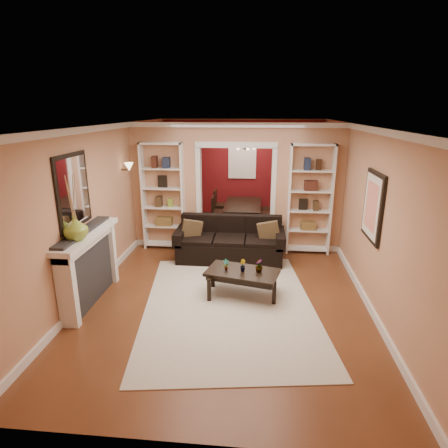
# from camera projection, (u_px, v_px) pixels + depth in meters

# --- Properties ---
(floor) EXTENTS (8.00, 8.00, 0.00)m
(floor) POSITION_uv_depth(u_px,v_px,m) (231.00, 268.00, 7.25)
(floor) COLOR brown
(floor) RESTS_ON ground
(ceiling) EXTENTS (8.00, 8.00, 0.00)m
(ceiling) POSITION_uv_depth(u_px,v_px,m) (232.00, 124.00, 6.46)
(ceiling) COLOR white
(ceiling) RESTS_ON ground
(wall_back) EXTENTS (8.00, 0.00, 8.00)m
(wall_back) POSITION_uv_depth(u_px,v_px,m) (242.00, 168.00, 10.66)
(wall_back) COLOR tan
(wall_back) RESTS_ON ground
(wall_front) EXTENTS (8.00, 0.00, 8.00)m
(wall_front) POSITION_uv_depth(u_px,v_px,m) (195.00, 315.00, 3.05)
(wall_front) COLOR tan
(wall_front) RESTS_ON ground
(wall_left) EXTENTS (0.00, 8.00, 8.00)m
(wall_left) POSITION_uv_depth(u_px,v_px,m) (113.00, 198.00, 7.06)
(wall_left) COLOR tan
(wall_left) RESTS_ON ground
(wall_right) EXTENTS (0.00, 8.00, 8.00)m
(wall_right) POSITION_uv_depth(u_px,v_px,m) (358.00, 203.00, 6.65)
(wall_right) COLOR tan
(wall_right) RESTS_ON ground
(partition_wall) EXTENTS (4.50, 0.15, 2.70)m
(partition_wall) POSITION_uv_depth(u_px,v_px,m) (236.00, 187.00, 8.00)
(partition_wall) COLOR tan
(partition_wall) RESTS_ON floor
(red_back_panel) EXTENTS (4.44, 0.04, 2.64)m
(red_back_panel) POSITION_uv_depth(u_px,v_px,m) (242.00, 169.00, 10.64)
(red_back_panel) COLOR maroon
(red_back_panel) RESTS_ON floor
(dining_window) EXTENTS (0.78, 0.03, 0.98)m
(dining_window) POSITION_uv_depth(u_px,v_px,m) (242.00, 161.00, 10.53)
(dining_window) COLOR #8CA5CC
(dining_window) RESTS_ON wall_back
(area_rug) EXTENTS (3.07, 3.96, 0.01)m
(area_rug) POSITION_uv_depth(u_px,v_px,m) (229.00, 305.00, 5.88)
(area_rug) COLOR beige
(area_rug) RESTS_ON floor
(sofa) EXTENTS (2.19, 0.94, 0.86)m
(sofa) POSITION_uv_depth(u_px,v_px,m) (230.00, 240.00, 7.56)
(sofa) COLOR black
(sofa) RESTS_ON floor
(pillow_left) EXTENTS (0.41, 0.24, 0.40)m
(pillow_left) POSITION_uv_depth(u_px,v_px,m) (192.00, 230.00, 7.56)
(pillow_left) COLOR brown
(pillow_left) RESTS_ON sofa
(pillow_right) EXTENTS (0.42, 0.14, 0.41)m
(pillow_right) POSITION_uv_depth(u_px,v_px,m) (269.00, 232.00, 7.41)
(pillow_right) COLOR brown
(pillow_right) RESTS_ON sofa
(coffee_table) EXTENTS (1.26, 0.88, 0.44)m
(coffee_table) POSITION_uv_depth(u_px,v_px,m) (242.00, 283.00, 6.14)
(coffee_table) COLOR black
(coffee_table) RESTS_ON floor
(plant_left) EXTENTS (0.12, 0.10, 0.19)m
(plant_left) POSITION_uv_depth(u_px,v_px,m) (226.00, 265.00, 6.07)
(plant_left) COLOR #336626
(plant_left) RESTS_ON coffee_table
(plant_center) EXTENTS (0.12, 0.13, 0.20)m
(plant_center) POSITION_uv_depth(u_px,v_px,m) (242.00, 265.00, 6.05)
(plant_center) COLOR #336626
(plant_center) RESTS_ON coffee_table
(plant_right) EXTENTS (0.13, 0.13, 0.21)m
(plant_right) POSITION_uv_depth(u_px,v_px,m) (259.00, 266.00, 6.02)
(plant_right) COLOR #336626
(plant_right) RESTS_ON coffee_table
(bookshelf_left) EXTENTS (0.90, 0.30, 2.30)m
(bookshelf_left) POSITION_uv_depth(u_px,v_px,m) (163.00, 197.00, 8.03)
(bookshelf_left) COLOR white
(bookshelf_left) RESTS_ON floor
(bookshelf_right) EXTENTS (0.90, 0.30, 2.30)m
(bookshelf_right) POSITION_uv_depth(u_px,v_px,m) (310.00, 200.00, 7.75)
(bookshelf_right) COLOR white
(bookshelf_right) RESTS_ON floor
(fireplace) EXTENTS (0.32, 1.70, 1.16)m
(fireplace) POSITION_uv_depth(u_px,v_px,m) (91.00, 268.00, 5.84)
(fireplace) COLOR white
(fireplace) RESTS_ON floor
(vase) EXTENTS (0.40, 0.40, 0.36)m
(vase) POSITION_uv_depth(u_px,v_px,m) (75.00, 228.00, 5.31)
(vase) COLOR #86A535
(vase) RESTS_ON fireplace
(mirror) EXTENTS (0.03, 0.95, 1.10)m
(mirror) POSITION_uv_depth(u_px,v_px,m) (73.00, 191.00, 5.50)
(mirror) COLOR silver
(mirror) RESTS_ON wall_left
(wall_sconce) EXTENTS (0.18, 0.18, 0.22)m
(wall_sconce) POSITION_uv_depth(u_px,v_px,m) (126.00, 168.00, 7.43)
(wall_sconce) COLOR #FFE0A5
(wall_sconce) RESTS_ON wall_left
(framed_art) EXTENTS (0.04, 0.85, 1.05)m
(framed_art) POSITION_uv_depth(u_px,v_px,m) (372.00, 206.00, 5.64)
(framed_art) COLOR black
(framed_art) RESTS_ON wall_right
(dining_table) EXTENTS (1.68, 0.93, 0.59)m
(dining_table) POSITION_uv_depth(u_px,v_px,m) (244.00, 215.00, 9.83)
(dining_table) COLOR black
(dining_table) RESTS_ON floor
(dining_chair_nw) EXTENTS (0.45, 0.45, 0.86)m
(dining_chair_nw) POSITION_uv_depth(u_px,v_px,m) (222.00, 212.00, 9.56)
(dining_chair_nw) COLOR black
(dining_chair_nw) RESTS_ON floor
(dining_chair_ne) EXTENTS (0.55, 0.55, 0.84)m
(dining_chair_ne) POSITION_uv_depth(u_px,v_px,m) (265.00, 214.00, 9.46)
(dining_chair_ne) COLOR black
(dining_chair_ne) RESTS_ON floor
(dining_chair_sw) EXTENTS (0.54, 0.54, 0.91)m
(dining_chair_sw) POSITION_uv_depth(u_px,v_px,m) (224.00, 206.00, 10.12)
(dining_chair_sw) COLOR black
(dining_chair_sw) RESTS_ON floor
(dining_chair_se) EXTENTS (0.42, 0.42, 0.76)m
(dining_chair_se) POSITION_uv_depth(u_px,v_px,m) (265.00, 209.00, 10.04)
(dining_chair_se) COLOR black
(dining_chair_se) RESTS_ON floor
(chandelier) EXTENTS (0.50, 0.50, 0.30)m
(chandelier) POSITION_uv_depth(u_px,v_px,m) (240.00, 149.00, 9.23)
(chandelier) COLOR #382719
(chandelier) RESTS_ON ceiling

